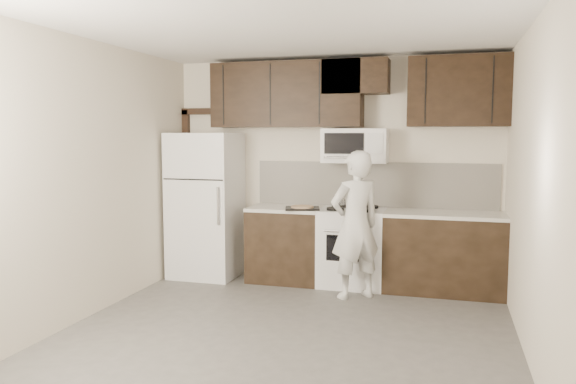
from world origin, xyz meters
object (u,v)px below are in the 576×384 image
at_px(refrigerator, 206,205).
at_px(microwave, 355,146).
at_px(stove, 352,247).
at_px(person, 355,225).

bearing_deg(refrigerator, microwave, 5.15).
xyz_separation_m(stove, person, (0.11, -0.50, 0.35)).
relative_size(stove, refrigerator, 0.52).
height_order(stove, refrigerator, refrigerator).
bearing_deg(microwave, person, -79.84).
height_order(microwave, refrigerator, microwave).
bearing_deg(microwave, refrigerator, -174.85).
xyz_separation_m(stove, refrigerator, (-1.85, -0.05, 0.44)).
xyz_separation_m(stove, microwave, (-0.00, 0.12, 1.19)).
relative_size(stove, microwave, 1.24).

